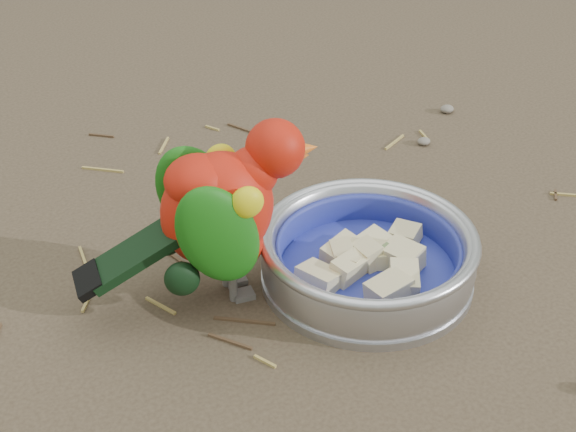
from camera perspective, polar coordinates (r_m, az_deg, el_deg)
ground at (r=0.93m, az=4.50°, el=-2.22°), size 60.00×60.00×0.00m
food_bowl at (r=0.88m, az=5.61°, el=-4.10°), size 0.23×0.23×0.02m
bowl_wall at (r=0.86m, az=5.72°, el=-2.53°), size 0.23×0.23×0.04m
fruit_wedges at (r=0.87m, az=5.69°, el=-2.90°), size 0.14×0.14×0.03m
lory_parrot at (r=0.81m, az=-4.70°, el=-0.32°), size 0.25×0.15×0.19m
ground_debris at (r=0.96m, az=1.08°, el=-0.70°), size 0.90×0.80×0.01m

